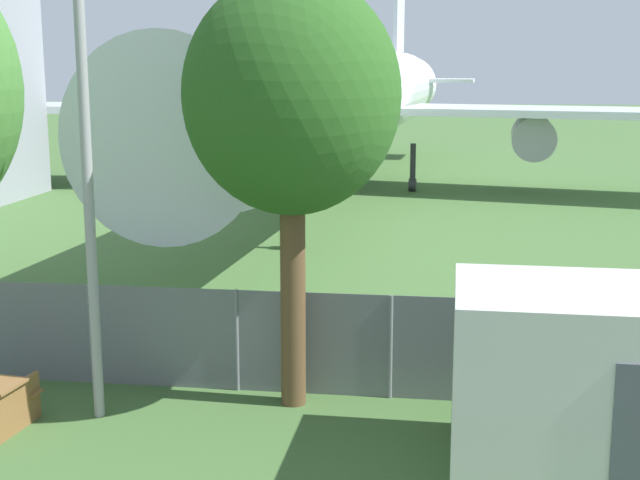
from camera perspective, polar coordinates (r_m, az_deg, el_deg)
name	(u,v)px	position (r m, az deg, el deg)	size (l,w,h in m)	color
perimeter_fence	(237,340)	(14.91, -5.34, -6.42)	(56.07, 0.07, 1.73)	slate
airplane	(354,98)	(37.03, 2.16, 9.06)	(34.86, 42.90, 11.92)	white
portable_cabin	(588,382)	(12.40, 16.79, -8.67)	(3.57, 2.59, 2.51)	silver
tree_left_of_cabin	(292,98)	(13.58, -1.82, 9.07)	(3.31, 3.31, 6.73)	brown
light_mast	(81,54)	(13.49, -15.04, 11.43)	(0.44, 0.44, 9.21)	#99999E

